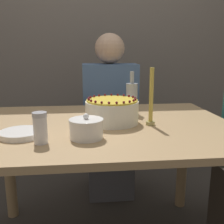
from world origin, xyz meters
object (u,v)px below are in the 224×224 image
object	(u,v)px
sugar_shaker	(40,128)
bottle	(132,98)
cake	(112,111)
person_man_blue_shirt	(110,127)
candle	(151,102)
sugar_bowl	(86,128)

from	to	relation	value
sugar_shaker	bottle	distance (m)	0.65
bottle	sugar_shaker	bearing A→B (deg)	-133.46
cake	bottle	distance (m)	0.24
bottle	person_man_blue_shirt	distance (m)	0.56
bottle	person_man_blue_shirt	bearing A→B (deg)	99.82
cake	candle	world-z (taller)	candle
sugar_bowl	sugar_shaker	bearing A→B (deg)	-165.62
candle	person_man_blue_shirt	size ratio (longest dim) A/B	0.23
person_man_blue_shirt	candle	bearing A→B (deg)	100.22
sugar_shaker	candle	xyz separation A→B (m)	(0.49, 0.22, 0.05)
cake	sugar_shaker	size ratio (longest dim) A/B	2.12
sugar_shaker	sugar_bowl	bearing A→B (deg)	14.38
candle	bottle	bearing A→B (deg)	100.95
bottle	person_man_blue_shirt	size ratio (longest dim) A/B	0.20
sugar_bowl	bottle	size ratio (longest dim) A/B	0.58
cake	bottle	bearing A→B (deg)	54.93
cake	person_man_blue_shirt	bearing A→B (deg)	85.36
candle	person_man_blue_shirt	xyz separation A→B (m)	(-0.13, 0.72, -0.33)
cake	person_man_blue_shirt	xyz separation A→B (m)	(0.05, 0.66, -0.27)
person_man_blue_shirt	sugar_bowl	bearing A→B (deg)	78.26
sugar_bowl	person_man_blue_shirt	world-z (taller)	person_man_blue_shirt
sugar_shaker	person_man_blue_shirt	distance (m)	1.04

